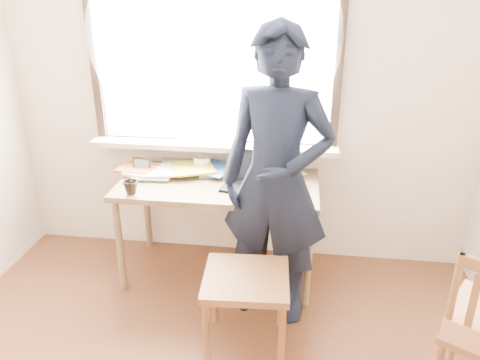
# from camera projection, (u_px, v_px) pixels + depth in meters

# --- Properties ---
(room_shell) EXTENTS (3.52, 4.02, 2.61)m
(room_shell) POSITION_uv_depth(u_px,v_px,m) (168.00, 112.00, 1.64)
(room_shell) COLOR beige
(room_shell) RESTS_ON ground
(desk) EXTENTS (1.40, 0.70, 0.75)m
(desk) POSITION_uv_depth(u_px,v_px,m) (219.00, 192.00, 3.33)
(desk) COLOR brown
(desk) RESTS_ON ground
(laptop) EXTENTS (0.38, 0.33, 0.23)m
(laptop) POSITION_uv_depth(u_px,v_px,m) (250.00, 179.00, 3.22)
(laptop) COLOR black
(laptop) RESTS_ON desk
(mug_white) EXTENTS (0.16, 0.16, 0.10)m
(mug_white) POSITION_uv_depth(u_px,v_px,m) (202.00, 163.00, 3.50)
(mug_white) COLOR white
(mug_white) RESTS_ON desk
(mug_dark) EXTENTS (0.13, 0.13, 0.09)m
(mug_dark) POSITION_uv_depth(u_px,v_px,m) (131.00, 187.00, 3.10)
(mug_dark) COLOR black
(mug_dark) RESTS_ON desk
(mouse) EXTENTS (0.08, 0.06, 0.03)m
(mouse) POSITION_uv_depth(u_px,v_px,m) (291.00, 190.00, 3.14)
(mouse) COLOR black
(mouse) RESTS_ON desk
(desk_clutter) EXTENTS (0.81, 0.48, 0.05)m
(desk_clutter) POSITION_uv_depth(u_px,v_px,m) (196.00, 168.00, 3.48)
(desk_clutter) COLOR white
(desk_clutter) RESTS_ON desk
(book_a) EXTENTS (0.29, 0.34, 0.03)m
(book_a) POSITION_uv_depth(u_px,v_px,m) (162.00, 165.00, 3.56)
(book_a) COLOR white
(book_a) RESTS_ON desk
(book_b) EXTENTS (0.33, 0.33, 0.02)m
(book_b) POSITION_uv_depth(u_px,v_px,m) (275.00, 171.00, 3.47)
(book_b) COLOR white
(book_b) RESTS_ON desk
(picture_frame) EXTENTS (0.14, 0.02, 0.11)m
(picture_frame) POSITION_uv_depth(u_px,v_px,m) (142.00, 166.00, 3.44)
(picture_frame) COLOR black
(picture_frame) RESTS_ON desk
(work_chair) EXTENTS (0.52, 0.50, 0.50)m
(work_chair) POSITION_uv_depth(u_px,v_px,m) (246.00, 287.00, 2.71)
(work_chair) COLOR brown
(work_chair) RESTS_ON ground
(person) EXTENTS (0.76, 0.58, 1.88)m
(person) POSITION_uv_depth(u_px,v_px,m) (276.00, 181.00, 2.84)
(person) COLOR black
(person) RESTS_ON ground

